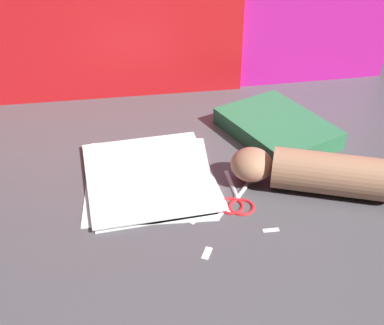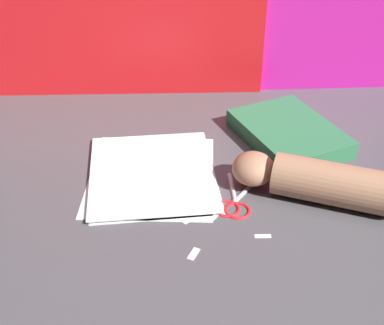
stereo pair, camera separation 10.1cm
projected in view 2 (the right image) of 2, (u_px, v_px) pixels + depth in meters
name	position (u px, v px, depth m)	size (l,w,h in m)	color
ground_plane	(208.00, 188.00, 1.05)	(6.00, 6.00, 0.00)	#4C494F
paper_stack	(152.00, 174.00, 1.08)	(0.27, 0.31, 0.01)	white
book_closed	(289.00, 133.00, 1.18)	(0.26, 0.30, 0.04)	#2D7247
scissors	(234.00, 202.00, 1.01)	(0.11, 0.15, 0.01)	silver
hand_forearm	(314.00, 180.00, 1.00)	(0.31, 0.19, 0.08)	#A87556
paper_scrap_near	(194.00, 254.00, 0.90)	(0.02, 0.03, 0.00)	white
paper_scrap_mid	(189.00, 218.00, 0.97)	(0.04, 0.03, 0.00)	white
paper_scrap_far	(214.00, 216.00, 0.98)	(0.03, 0.03, 0.00)	white
paper_scrap_side	(263.00, 236.00, 0.93)	(0.03, 0.01, 0.00)	white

